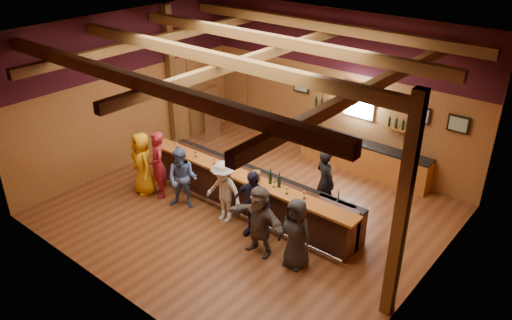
% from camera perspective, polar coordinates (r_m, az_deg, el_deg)
% --- Properties ---
extents(room, '(9.04, 9.00, 4.52)m').
position_cam_1_polar(room, '(11.50, -0.78, 7.87)').
color(room, brown).
rests_on(room, ground).
extents(bar_counter, '(6.30, 1.07, 1.11)m').
position_cam_1_polar(bar_counter, '(12.69, -0.37, -3.59)').
color(bar_counter, black).
rests_on(bar_counter, ground).
extents(back_bar_cabinet, '(4.00, 0.52, 0.95)m').
position_cam_1_polar(back_bar_cabinet, '(14.80, 12.10, 0.28)').
color(back_bar_cabinet, '#9C521C').
rests_on(back_bar_cabinet, ground).
extents(window, '(0.95, 0.09, 0.95)m').
position_cam_1_polar(window, '(14.53, 11.73, 6.60)').
color(window, silver).
rests_on(window, room).
extents(framed_pictures, '(5.35, 0.05, 0.45)m').
position_cam_1_polar(framed_pictures, '(14.16, 14.80, 5.92)').
color(framed_pictures, black).
rests_on(framed_pictures, room).
extents(wine_shelves, '(3.00, 0.18, 0.30)m').
position_cam_1_polar(wine_shelves, '(14.63, 11.45, 4.95)').
color(wine_shelves, '#9C521C').
rests_on(wine_shelves, room).
extents(pendant_lights, '(4.24, 0.24, 1.37)m').
position_cam_1_polar(pendant_lights, '(11.63, -0.94, 5.45)').
color(pendant_lights, black).
rests_on(pendant_lights, room).
extents(stainless_fridge, '(0.70, 0.70, 1.80)m').
position_cam_1_polar(stainless_fridge, '(16.67, -5.89, 5.46)').
color(stainless_fridge, silver).
rests_on(stainless_fridge, ground).
extents(customer_orange, '(0.99, 0.81, 1.75)m').
position_cam_1_polar(customer_orange, '(13.61, -12.81, -0.37)').
color(customer_orange, orange).
rests_on(customer_orange, ground).
extents(customer_redvest, '(0.80, 0.71, 1.84)m').
position_cam_1_polar(customer_redvest, '(13.34, -11.13, -0.57)').
color(customer_redvest, maroon).
rests_on(customer_redvest, ground).
extents(customer_denim, '(1.00, 0.92, 1.65)m').
position_cam_1_polar(customer_denim, '(12.77, -8.41, -2.13)').
color(customer_denim, '#4E649D').
rests_on(customer_denim, ground).
extents(customer_white, '(1.07, 0.64, 1.62)m').
position_cam_1_polar(customer_white, '(12.14, -3.71, -3.63)').
color(customer_white, silver).
rests_on(customer_white, ground).
extents(customer_navy, '(1.02, 0.48, 1.70)m').
position_cam_1_polar(customer_navy, '(11.56, -0.39, -5.00)').
color(customer_navy, '#1D1B37').
rests_on(customer_navy, ground).
extents(customer_brown, '(1.56, 0.52, 1.67)m').
position_cam_1_polar(customer_brown, '(11.00, 0.38, -6.93)').
color(customer_brown, '#594E47').
rests_on(customer_brown, ground).
extents(customer_dark, '(0.82, 0.55, 1.63)m').
position_cam_1_polar(customer_dark, '(10.67, 4.59, -8.39)').
color(customer_dark, '#27282A').
rests_on(customer_dark, ground).
extents(bartender, '(0.74, 0.62, 1.72)m').
position_cam_1_polar(bartender, '(12.55, 7.88, -2.46)').
color(bartender, black).
rests_on(bartender, ground).
extents(ice_bucket, '(0.22, 0.22, 0.24)m').
position_cam_1_polar(ice_bucket, '(11.90, -0.01, -1.88)').
color(ice_bucket, brown).
rests_on(ice_bucket, bar_counter).
extents(bottle_a, '(0.08, 0.08, 0.39)m').
position_cam_1_polar(bottle_a, '(11.78, 1.65, -2.05)').
color(bottle_a, black).
rests_on(bottle_a, bar_counter).
extents(bottle_b, '(0.08, 0.08, 0.37)m').
position_cam_1_polar(bottle_b, '(11.65, 2.66, -2.46)').
color(bottle_b, black).
rests_on(bottle_b, bar_counter).
extents(glass_a, '(0.08, 0.08, 0.18)m').
position_cam_1_polar(glass_a, '(13.71, -9.09, 1.87)').
color(glass_a, silver).
rests_on(glass_a, bar_counter).
extents(glass_b, '(0.09, 0.09, 0.19)m').
position_cam_1_polar(glass_b, '(13.48, -8.80, 1.49)').
color(glass_b, silver).
rests_on(glass_b, bar_counter).
extents(glass_c, '(0.08, 0.08, 0.18)m').
position_cam_1_polar(glass_c, '(13.14, -6.94, 0.88)').
color(glass_c, silver).
rests_on(glass_c, bar_counter).
extents(glass_d, '(0.08, 0.08, 0.19)m').
position_cam_1_polar(glass_d, '(12.71, -4.84, 0.07)').
color(glass_d, silver).
rests_on(glass_d, bar_counter).
extents(glass_e, '(0.08, 0.08, 0.18)m').
position_cam_1_polar(glass_e, '(12.54, -3.16, -0.31)').
color(glass_e, silver).
rests_on(glass_e, bar_counter).
extents(glass_f, '(0.08, 0.08, 0.19)m').
position_cam_1_polar(glass_f, '(11.65, 2.09, -2.52)').
color(glass_f, silver).
rests_on(glass_f, bar_counter).
extents(glass_g, '(0.09, 0.09, 0.20)m').
position_cam_1_polar(glass_g, '(11.38, 3.56, -3.28)').
color(glass_g, silver).
rests_on(glass_g, bar_counter).
extents(glass_h, '(0.08, 0.08, 0.19)m').
position_cam_1_polar(glass_h, '(11.24, 5.56, -3.80)').
color(glass_h, silver).
rests_on(glass_h, bar_counter).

